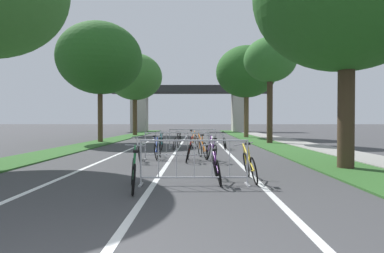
# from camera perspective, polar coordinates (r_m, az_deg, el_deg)

# --- Properties ---
(grass_verge_left) EXTENTS (2.08, 49.64, 0.05)m
(grass_verge_left) POSITION_cam_1_polar(r_m,az_deg,el_deg) (23.79, -15.24, -2.54)
(grass_verge_left) COLOR #2D5B26
(grass_verge_left) RESTS_ON ground
(grass_verge_right) EXTENTS (2.08, 49.64, 0.05)m
(grass_verge_right) POSITION_cam_1_polar(r_m,az_deg,el_deg) (23.31, 12.19, -2.60)
(grass_verge_right) COLOR #2D5B26
(grass_verge_right) RESTS_ON ground
(sidewalk_path_right) EXTENTS (1.91, 49.64, 0.08)m
(sidewalk_path_right) POSITION_cam_1_polar(r_m,az_deg,el_deg) (23.78, 16.92, -2.51)
(sidewalk_path_right) COLOR gray
(sidewalk_path_right) RESTS_ON ground
(lane_stripe_center) EXTENTS (0.14, 28.72, 0.01)m
(lane_stripe_center) POSITION_cam_1_polar(r_m,az_deg,el_deg) (16.96, -2.56, -3.99)
(lane_stripe_center) COLOR silver
(lane_stripe_center) RESTS_ON ground
(lane_stripe_right_lane) EXTENTS (0.14, 28.72, 0.01)m
(lane_stripe_right_lane) POSITION_cam_1_polar(r_m,az_deg,el_deg) (16.99, 5.90, -3.98)
(lane_stripe_right_lane) COLOR silver
(lane_stripe_right_lane) RESTS_ON ground
(lane_stripe_left_lane) EXTENTS (0.14, 28.72, 0.01)m
(lane_stripe_left_lane) POSITION_cam_1_polar(r_m,az_deg,el_deg) (17.29, -10.87, -3.91)
(lane_stripe_left_lane) COLOR silver
(lane_stripe_left_lane) RESTS_ON ground
(overpass_bridge) EXTENTS (22.60, 2.90, 6.45)m
(overpass_bridge) POSITION_cam_1_polar(r_m,az_deg,el_deg) (43.65, -0.47, 4.90)
(overpass_bridge) COLOR #2D2D30
(overpass_bridge) RESTS_ON ground
(tree_left_pine_far) EXTENTS (5.82, 5.82, 8.30)m
(tree_left_pine_far) POSITION_cam_1_polar(r_m,az_deg,el_deg) (22.70, -16.70, 11.97)
(tree_left_pine_far) COLOR #4C3823
(tree_left_pine_far) RESTS_ON ground
(tree_left_pine_near) EXTENTS (5.66, 5.66, 8.49)m
(tree_left_pine_near) POSITION_cam_1_polar(r_m,az_deg,el_deg) (32.75, -10.57, 9.02)
(tree_left_pine_near) COLOR #4C3823
(tree_left_pine_near) RESTS_ON ground
(tree_right_oak_near) EXTENTS (3.42, 3.42, 6.96)m
(tree_right_oak_near) POSITION_cam_1_polar(r_m,az_deg,el_deg) (21.22, 14.26, 11.75)
(tree_right_oak_near) COLOR #3D2D1E
(tree_right_oak_near) RESTS_ON ground
(tree_right_oak_mid) EXTENTS (5.40, 5.40, 8.18)m
(tree_right_oak_mid) POSITION_cam_1_polar(r_m,az_deg,el_deg) (28.24, 10.05, 9.92)
(tree_right_oak_mid) COLOR brown
(tree_right_oak_mid) RESTS_ON ground
(crowd_barrier_nearest) EXTENTS (2.53, 0.51, 1.05)m
(crowd_barrier_nearest) POSITION_cam_1_polar(r_m,az_deg,el_deg) (7.11, 0.41, -6.69)
(crowd_barrier_nearest) COLOR #ADADB2
(crowd_barrier_nearest) RESTS_ON ground
(crowd_barrier_second) EXTENTS (2.53, 0.53, 1.05)m
(crowd_barrier_second) POSITION_cam_1_polar(r_m,az_deg,el_deg) (11.84, -2.82, -3.62)
(crowd_barrier_second) COLOR #ADADB2
(crowd_barrier_second) RESTS_ON ground
(crowd_barrier_third) EXTENTS (2.52, 0.48, 1.05)m
(crowd_barrier_third) POSITION_cam_1_polar(r_m,az_deg,el_deg) (16.54, 0.08, -2.31)
(crowd_barrier_third) COLOR #ADADB2
(crowd_barrier_third) RESTS_ON ground
(bicycle_purple_0) EXTENTS (0.45, 1.70, 0.97)m
(bicycle_purple_0) POSITION_cam_1_polar(r_m,az_deg,el_deg) (11.27, 3.57, -4.60)
(bicycle_purple_0) COLOR black
(bicycle_purple_0) RESTS_ON ground
(bicycle_orange_1) EXTENTS (0.66, 1.62, 1.03)m
(bicycle_orange_1) POSITION_cam_1_polar(r_m,az_deg,el_deg) (12.22, 1.94, -4.11)
(bicycle_orange_1) COLOR black
(bicycle_orange_1) RESTS_ON ground
(bicycle_teal_2) EXTENTS (0.50, 1.55, 0.94)m
(bicycle_teal_2) POSITION_cam_1_polar(r_m,az_deg,el_deg) (16.11, -5.80, -2.98)
(bicycle_teal_2) COLOR black
(bicycle_teal_2) RESTS_ON ground
(bicycle_black_3) EXTENTS (0.60, 1.69, 0.93)m
(bicycle_black_3) POSITION_cam_1_polar(r_m,az_deg,el_deg) (16.21, -2.76, -2.87)
(bicycle_black_3) COLOR black
(bicycle_black_3) RESTS_ON ground
(bicycle_white_4) EXTENTS (0.48, 1.69, 0.96)m
(bicycle_white_4) POSITION_cam_1_polar(r_m,az_deg,el_deg) (11.50, -9.89, -4.58)
(bicycle_white_4) COLOR black
(bicycle_white_4) RESTS_ON ground
(bicycle_green_5) EXTENTS (0.51, 1.65, 0.95)m
(bicycle_green_5) POSITION_cam_1_polar(r_m,az_deg,el_deg) (6.78, -10.80, -8.48)
(bicycle_green_5) COLOR black
(bicycle_green_5) RESTS_ON ground
(bicycle_red_6) EXTENTS (0.49, 1.68, 0.95)m
(bicycle_red_6) POSITION_cam_1_polar(r_m,az_deg,el_deg) (11.37, -0.58, -4.61)
(bicycle_red_6) COLOR black
(bicycle_red_6) RESTS_ON ground
(bicycle_silver_7) EXTENTS (0.58, 1.60, 0.93)m
(bicycle_silver_7) POSITION_cam_1_polar(r_m,az_deg,el_deg) (16.25, 6.06, -2.98)
(bicycle_silver_7) COLOR black
(bicycle_silver_7) RESTS_ON ground
(bicycle_yellow_8) EXTENTS (0.51, 1.71, 0.97)m
(bicycle_yellow_8) POSITION_cam_1_polar(r_m,az_deg,el_deg) (7.80, 10.62, -7.10)
(bicycle_yellow_8) COLOR black
(bicycle_yellow_8) RESTS_ON ground
(bicycle_blue_9) EXTENTS (0.48, 1.72, 0.93)m
(bicycle_blue_9) POSITION_cam_1_polar(r_m,az_deg,el_deg) (12.29, -6.45, -4.22)
(bicycle_blue_9) COLOR black
(bicycle_blue_9) RESTS_ON ground
(bicycle_purple_10) EXTENTS (0.53, 1.69, 0.94)m
(bicycle_purple_10) POSITION_cam_1_polar(r_m,az_deg,el_deg) (7.54, 4.53, -7.58)
(bicycle_purple_10) COLOR black
(bicycle_purple_10) RESTS_ON ground
(bicycle_orange_11) EXTENTS (0.55, 1.76, 1.01)m
(bicycle_orange_11) POSITION_cam_1_polar(r_m,az_deg,el_deg) (16.92, 0.45, -2.68)
(bicycle_orange_11) COLOR black
(bicycle_orange_11) RESTS_ON ground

